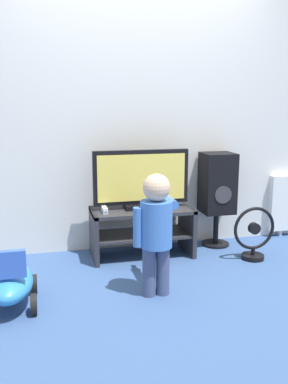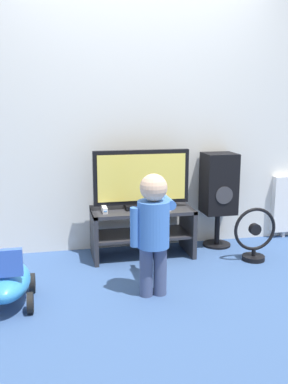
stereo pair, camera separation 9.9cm
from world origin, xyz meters
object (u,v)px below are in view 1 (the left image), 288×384
Objects in this scene: speaker_tower at (217,186)px; ride_on_toy at (9,282)px; remote_primary at (167,208)px; remote_secondary at (154,210)px; television at (141,180)px; child at (156,225)px; game_console at (104,209)px; floor_fan at (254,236)px.

speaker_tower reaches higher than ride_on_toy.
remote_primary is 0.13m from remote_secondary.
speaker_tower is at bearing 24.82° from ride_on_toy.
child is at bearing -96.00° from television.
television is 0.85m from child.
child is 1.25m from speaker_tower.
game_console is at bearing -172.06° from speaker_tower.
child is at bearing -103.63° from remote_secondary.
television is at bearing -173.45° from speaker_tower.
ride_on_toy is at bearing -151.23° from remote_secondary.
television is at bearing 84.00° from child.
floor_fan reaches higher than ride_on_toy.
remote_primary is 0.97× the size of remote_secondary.
remote_primary is 0.15× the size of child.
child reaches higher than floor_fan.
floor_fan is at bearing -12.42° from game_console.
television is 1.44× the size of ride_on_toy.
game_console is 1.27× the size of remote_secondary.
television is 0.42m from game_console.
game_console reaches higher than floor_fan.
floor_fan is (1.28, -0.28, -0.25)m from game_console.
television is 1.45m from ride_on_toy.
remote_primary is 1.50m from ride_on_toy.
remote_secondary is at bearing -171.92° from remote_primary.
television is at bearing 11.00° from game_console.
television is 6.57× the size of remote_primary.
game_console is at bearing 43.03° from ride_on_toy.
television is 1.80× the size of floor_fan.
floor_fan is at bearing -68.46° from speaker_tower.
game_console is at bearing -169.00° from television.
floor_fan is (0.85, -0.22, -0.23)m from remote_secondary.
game_console is at bearing 175.95° from remote_primary.
floor_fan is at bearing 11.83° from ride_on_toy.
game_console is 0.81m from child.
game_console is at bearing 167.58° from floor_fan.
speaker_tower is 1.89× the size of floor_fan.
ride_on_toy is (-0.76, -0.71, -0.29)m from game_console.
game_console is 0.43m from remote_secondary.
floor_fan is at bearing -18.51° from remote_primary.
remote_secondary is at bearing 76.37° from child.
speaker_tower reaches higher than floor_fan.
speaker_tower is at bearing 7.94° from game_console.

